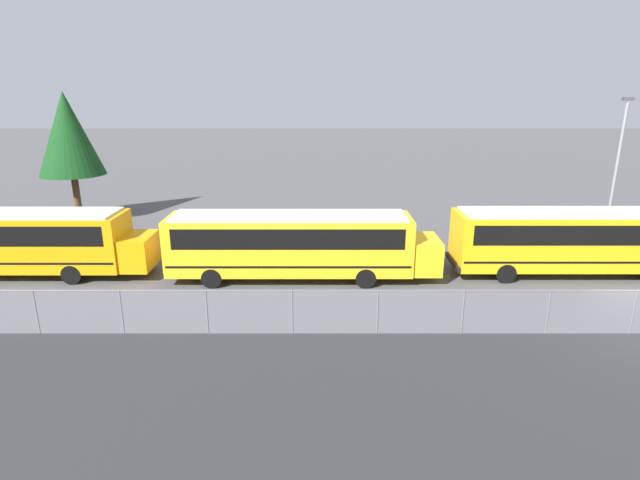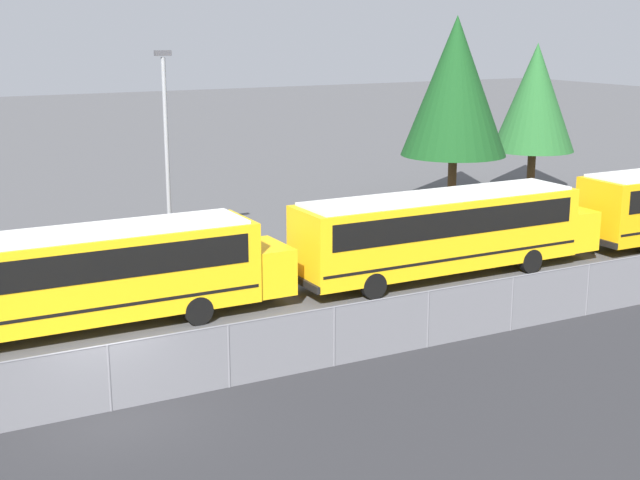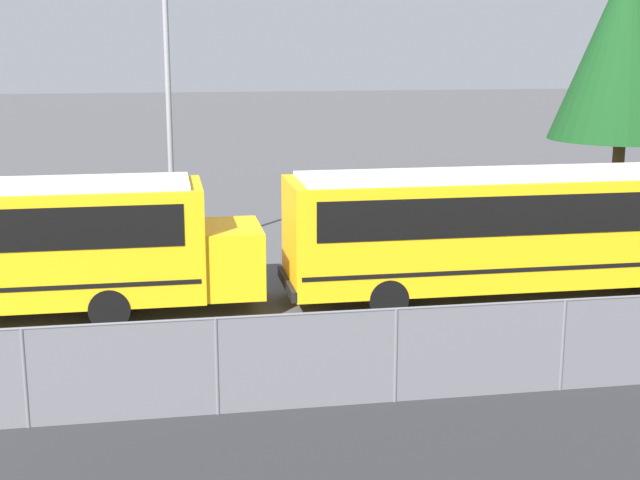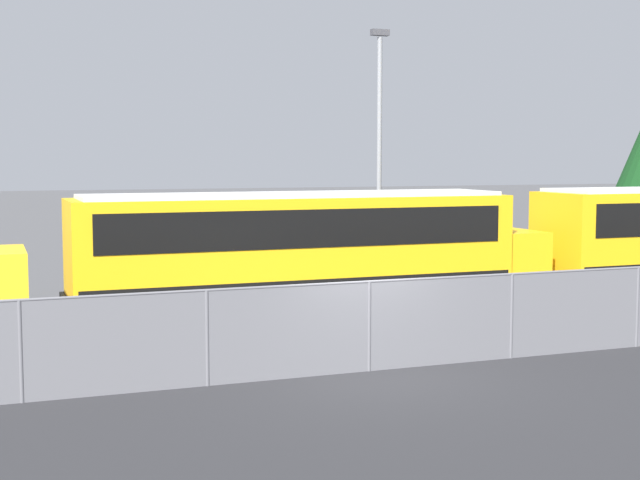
% 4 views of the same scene
% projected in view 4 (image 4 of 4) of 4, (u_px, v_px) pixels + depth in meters
% --- Properties ---
extents(ground_plane, '(200.00, 200.00, 0.00)m').
position_uv_depth(ground_plane, '(369.00, 371.00, 16.55)').
color(ground_plane, '#4C4C4F').
extents(road_strip, '(138.15, 12.00, 0.01)m').
position_uv_depth(road_strip, '(565.00, 479.00, 10.96)').
color(road_strip, '#2B2B2D').
rests_on(road_strip, ground_plane).
extents(fence, '(104.22, 0.07, 1.71)m').
position_uv_depth(fence, '(369.00, 325.00, 16.47)').
color(fence, '#9EA0A5').
rests_on(fence, ground_plane).
extents(school_bus_3, '(12.51, 2.51, 3.10)m').
position_uv_depth(school_bus_3, '(306.00, 243.00, 22.41)').
color(school_bus_3, yellow).
rests_on(school_bus_3, ground_plane).
extents(light_pole, '(0.60, 0.24, 8.12)m').
position_uv_depth(light_pole, '(379.00, 143.00, 29.18)').
color(light_pole, gray).
rests_on(light_pole, ground_plane).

